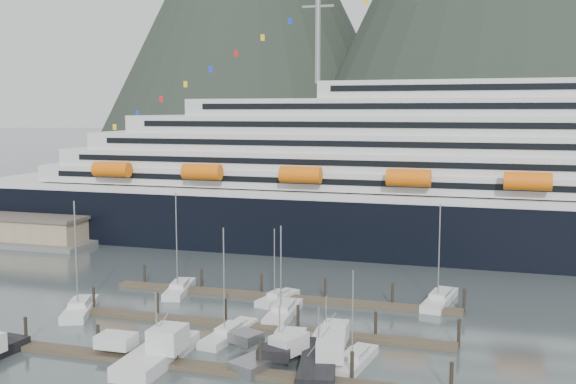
% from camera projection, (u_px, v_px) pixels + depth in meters
% --- Properties ---
extents(ground, '(1600.00, 1600.00, 0.00)m').
position_uv_depth(ground, '(279.00, 341.00, 74.04)').
color(ground, '#485554').
rests_on(ground, ground).
extents(cruise_ship, '(210.00, 30.40, 50.30)m').
position_uv_depth(cruise_ship, '(542.00, 187.00, 116.02)').
color(cruise_ship, black).
rests_on(cruise_ship, ground).
extents(warehouse, '(46.00, 20.00, 5.80)m').
position_uv_depth(warehouse, '(1.00, 226.00, 134.57)').
color(warehouse, '#595956').
rests_on(warehouse, ground).
extents(dock_near, '(48.18, 2.28, 3.20)m').
position_uv_depth(dock_near, '(200.00, 366.00, 65.99)').
color(dock_near, '#443B2C').
rests_on(dock_near, ground).
extents(dock_mid, '(48.18, 2.28, 3.20)m').
position_uv_depth(dock_mid, '(247.00, 326.00, 78.34)').
color(dock_mid, '#443B2C').
rests_on(dock_mid, ground).
extents(dock_far, '(48.18, 2.28, 3.20)m').
position_uv_depth(dock_far, '(280.00, 296.00, 90.68)').
color(dock_far, '#443B2C').
rests_on(dock_far, ground).
extents(sailboat_a, '(6.50, 10.37, 14.84)m').
position_uv_depth(sailboat_a, '(80.00, 310.00, 84.23)').
color(sailboat_a, silver).
rests_on(sailboat_a, ground).
extents(sailboat_c, '(3.31, 10.23, 12.01)m').
position_uv_depth(sailboat_c, '(283.00, 313.00, 82.82)').
color(sailboat_c, silver).
rests_on(sailboat_c, ground).
extents(sailboat_d, '(3.46, 10.22, 12.98)m').
position_uv_depth(sailboat_d, '(229.00, 334.00, 75.25)').
color(sailboat_d, silver).
rests_on(sailboat_d, ground).
extents(sailboat_e, '(4.62, 10.12, 14.60)m').
position_uv_depth(sailboat_e, '(179.00, 289.00, 93.84)').
color(sailboat_e, silver).
rests_on(sailboat_e, ground).
extents(sailboat_f, '(4.13, 8.22, 10.29)m').
position_uv_depth(sailboat_f, '(278.00, 299.00, 89.38)').
color(sailboat_f, silver).
rests_on(sailboat_f, ground).
extents(sailboat_g, '(4.26, 11.15, 13.78)m').
position_uv_depth(sailboat_g, '(440.00, 300.00, 88.38)').
color(sailboat_g, silver).
rests_on(sailboat_g, ground).
extents(sailboat_h, '(3.48, 8.49, 10.21)m').
position_uv_depth(sailboat_h, '(355.00, 361.00, 67.03)').
color(sailboat_h, silver).
rests_on(sailboat_h, ground).
extents(trawler_b, '(9.31, 12.21, 7.95)m').
position_uv_depth(trawler_b, '(156.00, 352.00, 67.82)').
color(trawler_b, silver).
rests_on(trawler_b, ground).
extents(trawler_c, '(9.90, 12.47, 6.18)m').
position_uv_depth(trawler_c, '(279.00, 352.00, 68.44)').
color(trawler_c, gray).
rests_on(trawler_c, ground).
extents(trawler_d, '(8.92, 11.96, 6.84)m').
position_uv_depth(trawler_d, '(317.00, 361.00, 65.77)').
color(trawler_d, black).
rests_on(trawler_d, ground).
extents(trawler_e, '(7.80, 10.22, 6.48)m').
position_uv_depth(trawler_e, '(325.00, 343.00, 71.00)').
color(trawler_e, silver).
rests_on(trawler_e, ground).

